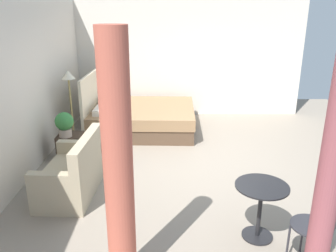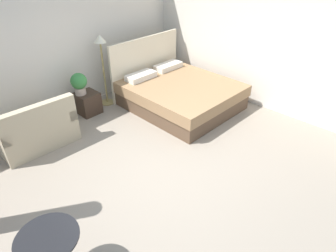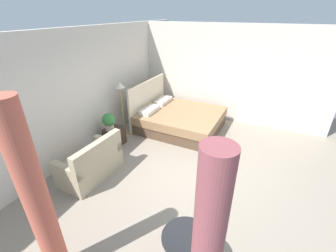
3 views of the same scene
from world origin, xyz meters
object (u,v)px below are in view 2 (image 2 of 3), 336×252
at_px(bed, 178,93).
at_px(floor_lamp, 102,54).
at_px(balcony_table, 51,251).
at_px(nightstand, 88,103).
at_px(couch, 38,131).
at_px(potted_plant, 79,83).

xyz_separation_m(bed, floor_lamp, (-1.01, 1.23, 0.82)).
bearing_deg(balcony_table, floor_lamp, 46.15).
bearing_deg(balcony_table, nightstand, 51.32).
height_order(nightstand, balcony_table, balcony_table).
height_order(couch, potted_plant, potted_plant).
xyz_separation_m(couch, nightstand, (1.27, 0.39, -0.08)).
relative_size(bed, potted_plant, 5.17).
height_order(couch, floor_lamp, floor_lamp).
bearing_deg(nightstand, balcony_table, -128.68).
bearing_deg(couch, nightstand, 16.91).
distance_m(bed, floor_lamp, 1.79).
distance_m(potted_plant, balcony_table, 3.65).
height_order(couch, balcony_table, couch).
bearing_deg(potted_plant, bed, -35.72).
distance_m(couch, floor_lamp, 2.04).
relative_size(nightstand, potted_plant, 1.02).
bearing_deg(floor_lamp, couch, -165.42).
xyz_separation_m(floor_lamp, balcony_table, (-2.83, -2.95, -0.64)).
distance_m(couch, nightstand, 1.33).
xyz_separation_m(couch, potted_plant, (1.17, 0.43, 0.40)).
height_order(floor_lamp, balcony_table, floor_lamp).
relative_size(couch, nightstand, 2.83).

